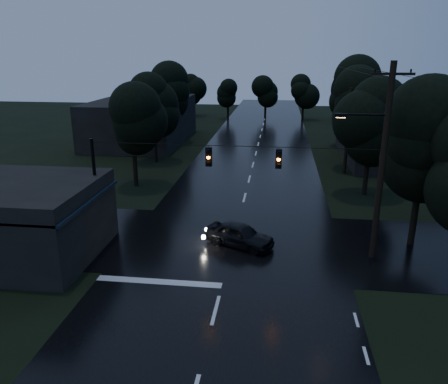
# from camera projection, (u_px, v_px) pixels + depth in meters

# --- Properties ---
(main_road) EXTENTS (12.00, 120.00, 0.02)m
(main_road) POSITION_uv_depth(u_px,v_px,m) (253.00, 165.00, 41.97)
(main_road) COLOR black
(main_road) RESTS_ON ground
(cross_street) EXTENTS (60.00, 9.00, 0.02)m
(cross_street) POSITION_uv_depth(u_px,v_px,m) (233.00, 242.00, 24.97)
(cross_street) COLOR black
(cross_street) RESTS_ON ground
(building_far_right) EXTENTS (10.00, 14.00, 4.40)m
(building_far_right) POSITION_uv_depth(u_px,v_px,m) (396.00, 138.00, 43.40)
(building_far_right) COLOR black
(building_far_right) RESTS_ON ground
(building_far_left) EXTENTS (10.00, 16.00, 5.00)m
(building_far_left) POSITION_uv_depth(u_px,v_px,m) (142.00, 121.00, 52.33)
(building_far_left) COLOR black
(building_far_left) RESTS_ON ground
(utility_pole_main) EXTENTS (3.50, 0.30, 10.00)m
(utility_pole_main) POSITION_uv_depth(u_px,v_px,m) (381.00, 161.00, 21.53)
(utility_pole_main) COLOR black
(utility_pole_main) RESTS_ON ground
(utility_pole_far) EXTENTS (2.00, 0.30, 7.50)m
(utility_pole_far) POSITION_uv_depth(u_px,v_px,m) (348.00, 130.00, 37.90)
(utility_pole_far) COLOR black
(utility_pole_far) RESTS_ON ground
(anchor_pole_left) EXTENTS (0.18, 0.18, 6.00)m
(anchor_pole_left) POSITION_uv_depth(u_px,v_px,m) (96.00, 192.00, 24.01)
(anchor_pole_left) COLOR black
(anchor_pole_left) RESTS_ON ground
(span_signals) EXTENTS (15.00, 0.37, 1.12)m
(span_signals) POSITION_uv_depth(u_px,v_px,m) (243.00, 157.00, 22.35)
(span_signals) COLOR black
(span_signals) RESTS_ON ground
(tree_corner_near) EXTENTS (4.48, 4.48, 9.44)m
(tree_corner_near) POSITION_uv_depth(u_px,v_px,m) (425.00, 139.00, 22.88)
(tree_corner_near) COLOR black
(tree_corner_near) RESTS_ON ground
(tree_left_a) EXTENTS (3.92, 3.92, 8.26)m
(tree_left_a) POSITION_uv_depth(u_px,v_px,m) (132.00, 121.00, 33.89)
(tree_left_a) COLOR black
(tree_left_a) RESTS_ON ground
(tree_left_b) EXTENTS (4.20, 4.20, 8.85)m
(tree_left_b) POSITION_uv_depth(u_px,v_px,m) (153.00, 104.00, 41.40)
(tree_left_b) COLOR black
(tree_left_b) RESTS_ON ground
(tree_left_c) EXTENTS (4.48, 4.48, 9.44)m
(tree_left_c) POSITION_uv_depth(u_px,v_px,m) (172.00, 91.00, 50.80)
(tree_left_c) COLOR black
(tree_left_c) RESTS_ON ground
(tree_right_a) EXTENTS (4.20, 4.20, 8.85)m
(tree_right_a) POSITION_uv_depth(u_px,v_px,m) (372.00, 121.00, 31.62)
(tree_right_a) COLOR black
(tree_right_a) RESTS_ON ground
(tree_right_b) EXTENTS (4.48, 4.48, 9.44)m
(tree_right_b) POSITION_uv_depth(u_px,v_px,m) (362.00, 103.00, 38.99)
(tree_right_b) COLOR black
(tree_right_b) RESTS_ON ground
(tree_right_c) EXTENTS (4.76, 4.76, 10.03)m
(tree_right_c) POSITION_uv_depth(u_px,v_px,m) (352.00, 90.00, 48.24)
(tree_right_c) COLOR black
(tree_right_c) RESTS_ON ground
(car) EXTENTS (4.19, 3.03, 1.33)m
(car) POSITION_uv_depth(u_px,v_px,m) (240.00, 235.00, 24.29)
(car) COLOR black
(car) RESTS_ON ground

